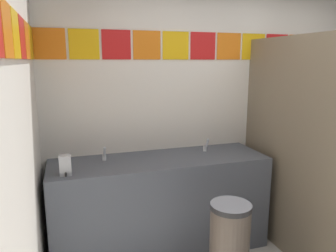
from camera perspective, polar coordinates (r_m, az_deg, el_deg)
wall_back at (r=3.46m, az=10.02°, el=3.22°), size 3.69×0.09×2.53m
vanity_counter at (r=3.09m, az=-1.34°, el=-13.53°), size 1.96×0.61×0.89m
faucet_left at (r=2.91m, az=-11.25°, el=-5.11°), size 0.04×0.10×0.14m
faucet_right at (r=3.16m, az=6.74°, el=-3.61°), size 0.04×0.10×0.14m
soap_dispenser at (r=2.63m, az=-17.83°, el=-6.69°), size 0.09×0.09×0.16m
stall_divider at (r=2.98m, az=26.42°, el=-4.78°), size 0.92×1.41×1.97m
toilet at (r=3.79m, az=23.80°, el=-12.11°), size 0.39×0.49×0.74m
trash_bin at (r=2.64m, az=10.83°, el=-20.63°), size 0.31×0.31×0.73m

